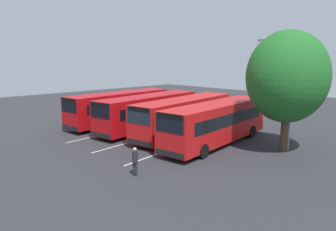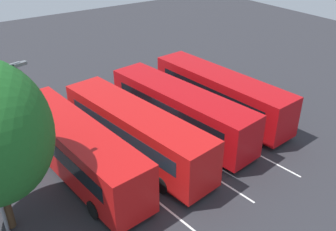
{
  "view_description": "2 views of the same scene",
  "coord_description": "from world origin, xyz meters",
  "px_view_note": "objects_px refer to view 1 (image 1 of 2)",
  "views": [
    {
      "loc": [
        18.68,
        19.59,
        6.41
      ],
      "look_at": [
        0.92,
        1.45,
        1.82
      ],
      "focal_mm": 34.06,
      "sensor_mm": 36.0,
      "label": 1
    },
    {
      "loc": [
        -17.09,
        10.92,
        13.05
      ],
      "look_at": [
        0.18,
        -1.0,
        1.48
      ],
      "focal_mm": 39.53,
      "sensor_mm": 36.0,
      "label": 2
    }
  ],
  "objects_px": {
    "bus_far_left": "(120,107)",
    "bus_center_left": "(149,111)",
    "bus_far_right": "(217,122)",
    "street_lamp": "(288,86)",
    "bus_center_right": "(184,115)",
    "pedestrian": "(135,159)",
    "depot_tree": "(287,77)"
  },
  "relations": [
    {
      "from": "street_lamp",
      "to": "pedestrian",
      "type": "bearing_deg",
      "value": 58.19
    },
    {
      "from": "pedestrian",
      "to": "street_lamp",
      "type": "relative_size",
      "value": 0.21
    },
    {
      "from": "bus_center_left",
      "to": "street_lamp",
      "type": "xyz_separation_m",
      "value": [
        -2.63,
        11.61,
        2.79
      ]
    },
    {
      "from": "bus_center_right",
      "to": "pedestrian",
      "type": "relative_size",
      "value": 7.12
    },
    {
      "from": "bus_far_left",
      "to": "bus_center_left",
      "type": "height_order",
      "value": "same"
    },
    {
      "from": "street_lamp",
      "to": "bus_far_right",
      "type": "bearing_deg",
      "value": 13.25
    },
    {
      "from": "depot_tree",
      "to": "bus_center_left",
      "type": "bearing_deg",
      "value": -78.3
    },
    {
      "from": "bus_center_right",
      "to": "bus_center_left",
      "type": "bearing_deg",
      "value": -88.25
    },
    {
      "from": "bus_center_left",
      "to": "depot_tree",
      "type": "height_order",
      "value": "depot_tree"
    },
    {
      "from": "bus_far_right",
      "to": "depot_tree",
      "type": "relative_size",
      "value": 1.39
    },
    {
      "from": "pedestrian",
      "to": "depot_tree",
      "type": "height_order",
      "value": "depot_tree"
    },
    {
      "from": "bus_center_left",
      "to": "bus_far_right",
      "type": "bearing_deg",
      "value": 85.15
    },
    {
      "from": "bus_center_left",
      "to": "bus_far_right",
      "type": "height_order",
      "value": "same"
    },
    {
      "from": "bus_center_left",
      "to": "street_lamp",
      "type": "distance_m",
      "value": 12.22
    },
    {
      "from": "bus_center_left",
      "to": "pedestrian",
      "type": "relative_size",
      "value": 7.12
    },
    {
      "from": "bus_center_right",
      "to": "pedestrian",
      "type": "height_order",
      "value": "bus_center_right"
    },
    {
      "from": "bus_far_left",
      "to": "depot_tree",
      "type": "distance_m",
      "value": 16.12
    },
    {
      "from": "bus_center_left",
      "to": "bus_far_right",
      "type": "distance_m",
      "value": 7.35
    },
    {
      "from": "bus_center_right",
      "to": "pedestrian",
      "type": "distance_m",
      "value": 9.95
    },
    {
      "from": "bus_far_left",
      "to": "depot_tree",
      "type": "bearing_deg",
      "value": 94.95
    },
    {
      "from": "bus_far_left",
      "to": "bus_center_left",
      "type": "bearing_deg",
      "value": 90.44
    },
    {
      "from": "bus_center_right",
      "to": "depot_tree",
      "type": "height_order",
      "value": "depot_tree"
    },
    {
      "from": "bus_far_right",
      "to": "street_lamp",
      "type": "height_order",
      "value": "street_lamp"
    },
    {
      "from": "bus_far_left",
      "to": "bus_far_right",
      "type": "relative_size",
      "value": 1.0
    },
    {
      "from": "pedestrian",
      "to": "bus_center_left",
      "type": "bearing_deg",
      "value": 22.51
    },
    {
      "from": "bus_center_left",
      "to": "street_lamp",
      "type": "bearing_deg",
      "value": 94.99
    },
    {
      "from": "depot_tree",
      "to": "pedestrian",
      "type": "bearing_deg",
      "value": -17.66
    },
    {
      "from": "depot_tree",
      "to": "bus_far_right",
      "type": "bearing_deg",
      "value": -64.62
    },
    {
      "from": "bus_far_left",
      "to": "street_lamp",
      "type": "bearing_deg",
      "value": 95.75
    },
    {
      "from": "street_lamp",
      "to": "bus_center_right",
      "type": "bearing_deg",
      "value": -0.54
    },
    {
      "from": "bus_far_left",
      "to": "bus_center_left",
      "type": "xyz_separation_m",
      "value": [
        -0.39,
        3.87,
        0.0
      ]
    },
    {
      "from": "bus_center_right",
      "to": "depot_tree",
      "type": "bearing_deg",
      "value": 94.23
    }
  ]
}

